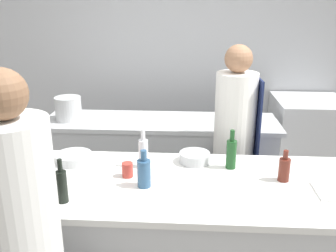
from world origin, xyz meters
The scene contains 15 objects.
wall_back centered at (0.00, 2.13, 1.40)m, with size 8.00×0.06×2.80m.
prep_counter centered at (0.00, 0.00, 0.46)m, with size 2.54×0.91×0.92m.
pass_counter centered at (-0.13, 1.25, 0.46)m, with size 2.21×0.61×0.92m.
oven_range centered at (1.40, 1.72, 0.51)m, with size 0.71×0.72×1.02m.
chef_at_stove centered at (0.52, 0.80, 0.85)m, with size 0.35×0.33×1.69m.
bottle_olive_oil centered at (0.75, 0.06, 1.00)m, with size 0.07×0.07×0.21m.
bottle_vinegar centered at (0.43, 0.23, 1.03)m, with size 0.07×0.07×0.27m.
bottle_wine centered at (-0.55, -0.28, 1.03)m, with size 0.06×0.06×0.26m.
bottle_cooking_oil centered at (-0.16, 0.21, 1.03)m, with size 0.07×0.07×0.27m.
bottle_sauce centered at (-0.12, -0.07, 1.02)m, with size 0.08×0.08×0.24m.
bowl_mixing_large centered at (0.19, 0.31, 0.96)m, with size 0.22×0.22×0.07m.
bowl_prep_small centered at (-0.95, -0.12, 0.95)m, with size 0.21×0.21×0.05m.
bowl_ceramic_blue centered at (-0.66, 0.26, 0.95)m, with size 0.26×0.26×0.06m.
cup centered at (-0.24, 0.06, 0.97)m, with size 0.07×0.07×0.10m.
stockpot centered at (-0.99, 1.21, 1.03)m, with size 0.24×0.24×0.22m.
Camera 1 is at (0.16, -2.11, 2.01)m, focal length 40.00 mm.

